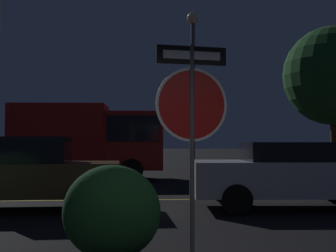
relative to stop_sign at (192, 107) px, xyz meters
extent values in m
cube|color=gold|center=(0.15, 6.05, -1.81)|extent=(40.27, 0.12, 0.01)
cylinder|color=#4C4C51|center=(0.00, 0.00, -0.53)|extent=(0.06, 0.06, 2.56)
cylinder|color=white|center=(0.00, 0.00, 0.03)|extent=(0.87, 0.17, 0.88)
cylinder|color=#B71414|center=(0.00, 0.00, 0.03)|extent=(0.81, 0.17, 0.82)
cube|color=black|center=(0.00, 0.00, 0.62)|extent=(0.86, 0.18, 0.22)
cube|color=white|center=(0.00, 0.00, 0.62)|extent=(0.70, 0.16, 0.10)
ellipsoid|color=#19421E|center=(-0.95, 0.09, -1.25)|extent=(1.17, 0.75, 1.13)
cube|color=brown|center=(-3.03, 4.49, -1.17)|extent=(4.06, 2.00, 0.69)
cube|color=black|center=(-2.91, 4.50, -0.56)|extent=(1.66, 1.64, 0.53)
cylinder|color=black|center=(-1.76, 3.67, -1.51)|extent=(0.61, 0.23, 0.60)
cylinder|color=black|center=(-1.83, 5.42, -1.51)|extent=(0.61, 0.23, 0.60)
cube|color=silver|center=(2.61, 4.27, -1.16)|extent=(4.27, 2.08, 0.71)
cube|color=black|center=(2.49, 4.28, -0.60)|extent=(1.75, 1.68, 0.40)
cylinder|color=black|center=(3.95, 5.10, -1.51)|extent=(0.61, 0.23, 0.60)
cylinder|color=black|center=(1.36, 5.23, -1.51)|extent=(0.61, 0.23, 0.60)
cylinder|color=black|center=(1.27, 3.45, -1.51)|extent=(0.61, 0.23, 0.60)
cube|color=maroon|center=(-0.78, 12.67, -0.32)|extent=(2.22, 2.26, 2.19)
cube|color=black|center=(-0.78, 12.67, 0.12)|extent=(2.01, 2.31, 0.97)
cube|color=maroon|center=(-3.63, 12.74, -0.18)|extent=(3.60, 2.44, 2.47)
cylinder|color=black|center=(-0.81, 13.80, -1.39)|extent=(0.85, 0.30, 0.84)
cylinder|color=black|center=(-0.86, 11.55, -1.39)|extent=(0.85, 0.30, 0.84)
cylinder|color=black|center=(-4.23, 13.89, -1.39)|extent=(0.85, 0.30, 0.84)
cylinder|color=black|center=(-4.29, 11.63, -1.39)|extent=(0.85, 0.30, 0.84)
cylinder|color=#4C4C51|center=(1.51, 12.63, 1.24)|extent=(0.16, 0.16, 6.10)
sphere|color=#F9E5B2|center=(1.51, 12.63, 4.53)|extent=(0.48, 0.48, 0.48)
cylinder|color=#422D1E|center=(8.72, 16.29, -0.34)|extent=(0.32, 0.32, 2.95)
sphere|color=#19471E|center=(8.72, 16.29, 2.85)|extent=(4.77, 4.77, 4.77)
camera|label=1|loc=(-0.64, -5.51, -0.44)|focal=50.00mm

